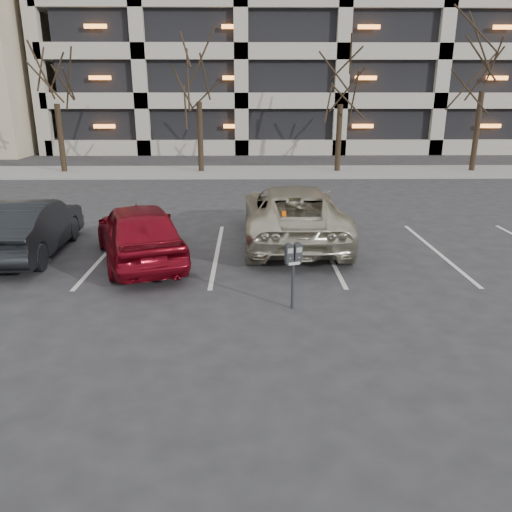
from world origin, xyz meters
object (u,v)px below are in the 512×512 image
parking_meter (293,260)px  tree_d (489,38)px  suv_silver (293,214)px  tree_a (51,58)px  tree_b (198,55)px  car_dark (29,227)px  car_red (139,232)px  tree_c (342,60)px

parking_meter → tree_d: bearing=40.0°
tree_d → suv_silver: bearing=-129.3°
tree_d → parking_meter: (-10.79, -17.21, -5.49)m
tree_a → parking_meter: bearing=-59.3°
tree_b → car_dark: bearing=-102.4°
parking_meter → tree_a: bearing=102.8°
car_dark → car_red: bearing=165.2°
car_red → car_dark: bearing=-32.1°
tree_d → car_red: (-14.19, -14.38, -5.72)m
tree_b → parking_meter: tree_b is taller
suv_silver → car_dark: bearing=9.2°
tree_d → suv_silver: tree_d is taller
car_red → parking_meter: bearing=120.2°
suv_silver → car_red: size_ratio=1.30×
tree_d → car_red: size_ratio=2.09×
tree_a → tree_b: 7.00m
parking_meter → suv_silver: size_ratio=0.22×
suv_silver → tree_d: bearing=-129.3°
car_red → car_dark: car_red is taller
tree_c → suv_silver: bearing=-105.0°
tree_c → suv_silver: tree_c is taller
tree_a → car_dark: tree_a is taller
car_dark → tree_b: bearing=-105.1°
tree_d → parking_meter: tree_d is taller
tree_a → tree_b: size_ratio=0.97×
tree_b → car_red: size_ratio=1.83×
tree_c → car_red: (-7.19, -14.38, -4.72)m
tree_b → tree_d: (14.00, 0.00, 0.79)m
tree_a → tree_d: 21.02m
tree_d → car_dark: tree_d is taller
parking_meter → car_dark: 7.13m
tree_d → car_red: bearing=-134.6°
tree_b → parking_meter: 18.13m
tree_d → suv_silver: (-10.40, -12.69, -5.68)m
tree_a → car_red: 16.61m
tree_b → car_dark: (-3.03, -13.76, -4.95)m
tree_a → tree_d: bearing=0.0°
tree_d → car_dark: bearing=-141.1°
tree_b → tree_d: bearing=0.0°
suv_silver → car_dark: (-6.63, -1.07, -0.07)m
tree_b → suv_silver: (3.60, -12.69, -4.89)m
car_red → tree_b: bearing=-110.7°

